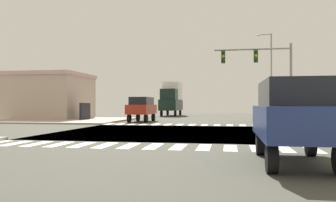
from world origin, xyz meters
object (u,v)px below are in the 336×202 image
object	(u,v)px
traffic_signal_mast	(260,65)
box_truck_leading_1	(172,98)
street_lamp	(269,69)
sedan_crossing_1	(305,113)
bank_building	(24,96)
suv_farside_2	(294,114)
suv_queued_3	(142,107)

from	to	relation	value
traffic_signal_mast	box_truck_leading_1	xyz separation A→B (m)	(-10.63, 21.38, -2.15)
street_lamp	box_truck_leading_1	size ratio (longest dim) A/B	1.31
sedan_crossing_1	box_truck_leading_1	size ratio (longest dim) A/B	0.60
bank_building	box_truck_leading_1	size ratio (longest dim) A/B	2.23
street_lamp	sedan_crossing_1	bearing A→B (deg)	-87.60
bank_building	sedan_crossing_1	xyz separation A→B (m)	(28.04, -11.88, -1.44)
suv_farside_2	sedan_crossing_1	world-z (taller)	suv_farside_2
suv_farside_2	box_truck_leading_1	world-z (taller)	box_truck_leading_1
box_truck_leading_1	traffic_signal_mast	bearing A→B (deg)	116.43
bank_building	suv_queued_3	world-z (taller)	bank_building
suv_farside_2	sedan_crossing_1	distance (m)	14.36
street_lamp	box_truck_leading_1	distance (m)	16.38
street_lamp	suv_queued_3	xyz separation A→B (m)	(-12.55, -7.25, -4.13)
suv_farside_2	sedan_crossing_1	xyz separation A→B (m)	(3.18, 14.00, -0.28)
sedan_crossing_1	suv_farside_2	bearing A→B (deg)	-12.81
bank_building	sedan_crossing_1	world-z (taller)	bank_building
bank_building	suv_farside_2	size ratio (longest dim) A/B	3.49
suv_farside_2	box_truck_leading_1	bearing A→B (deg)	104.28
suv_queued_3	suv_farside_2	bearing A→B (deg)	114.50
traffic_signal_mast	bank_building	world-z (taller)	traffic_signal_mast
traffic_signal_mast	bank_building	distance (m)	26.79
street_lamp	sedan_crossing_1	size ratio (longest dim) A/B	2.19
traffic_signal_mast	box_truck_leading_1	bearing A→B (deg)	116.43
bank_building	suv_queued_3	xyz separation A→B (m)	(14.85, -3.94, -1.16)
sedan_crossing_1	box_truck_leading_1	distance (m)	28.55
bank_building	box_truck_leading_1	world-z (taller)	bank_building
suv_farside_2	sedan_crossing_1	size ratio (longest dim) A/B	1.07
bank_building	suv_farside_2	xyz separation A→B (m)	(24.85, -25.88, -1.16)
bank_building	box_truck_leading_1	distance (m)	20.01
bank_building	box_truck_leading_1	bearing A→B (deg)	42.06
box_truck_leading_1	street_lamp	bearing A→B (deg)	141.18
bank_building	suv_farside_2	world-z (taller)	bank_building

